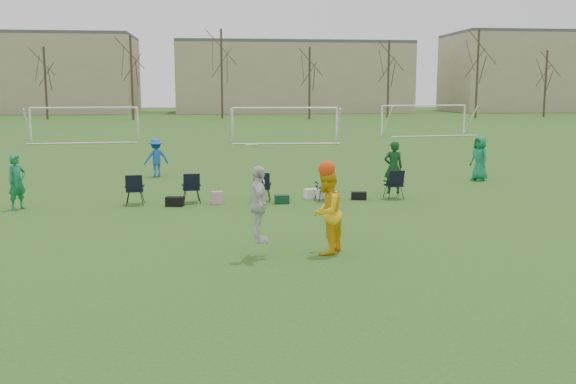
{
  "coord_description": "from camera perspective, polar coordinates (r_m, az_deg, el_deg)",
  "views": [
    {
      "loc": [
        -0.74,
        -12.78,
        3.57
      ],
      "look_at": [
        0.88,
        1.82,
        1.25
      ],
      "focal_mm": 40.0,
      "sensor_mm": 36.0,
      "label": 1
    }
  ],
  "objects": [
    {
      "name": "fielder_green_near",
      "position": [
        21.09,
        -22.96,
        0.83
      ],
      "size": [
        0.68,
        0.73,
        1.68
      ],
      "primitive_type": "imported",
      "rotation": [
        0.0,
        0.0,
        0.96
      ],
      "color": "#157648",
      "rests_on": "ground"
    },
    {
      "name": "goal_mid",
      "position": [
        45.06,
        -0.28,
        6.89
      ],
      "size": [
        7.4,
        0.63,
        2.46
      ],
      "rotation": [
        0.0,
        0.0,
        -0.07
      ],
      "color": "white",
      "rests_on": "ground"
    },
    {
      "name": "ground",
      "position": [
        13.29,
        -2.92,
        -6.62
      ],
      "size": [
        260.0,
        260.0,
        0.0
      ],
      "primitive_type": "plane",
      "color": "#29561A",
      "rests_on": "ground"
    },
    {
      "name": "building_row",
      "position": [
        109.06,
        -2.44,
        10.25
      ],
      "size": [
        126.0,
        16.0,
        13.0
      ],
      "color": "tan",
      "rests_on": "ground"
    },
    {
      "name": "center_contest",
      "position": [
        13.98,
        1.35,
        -1.46
      ],
      "size": [
        2.31,
        1.23,
        2.48
      ],
      "color": "silver",
      "rests_on": "ground"
    },
    {
      "name": "goal_left",
      "position": [
        47.72,
        -17.63,
        6.59
      ],
      "size": [
        7.39,
        0.76,
        2.46
      ],
      "rotation": [
        0.0,
        0.0,
        0.09
      ],
      "color": "white",
      "rests_on": "ground"
    },
    {
      "name": "sideline_setup",
      "position": [
        21.01,
        0.19,
        0.74
      ],
      "size": [
        9.14,
        1.39,
        1.91
      ],
      "color": "#103D17",
      "rests_on": "ground"
    },
    {
      "name": "tree_line",
      "position": [
        82.64,
        -5.73,
        9.99
      ],
      "size": [
        110.28,
        3.28,
        11.4
      ],
      "color": "#382B21",
      "rests_on": "ground"
    },
    {
      "name": "fielder_green_far",
      "position": [
        26.9,
        16.67,
        2.89
      ],
      "size": [
        0.81,
        1.01,
        1.78
      ],
      "primitive_type": "imported",
      "rotation": [
        0.0,
        0.0,
        -1.25
      ],
      "color": "#157A4B",
      "rests_on": "ground"
    },
    {
      "name": "fielder_blue",
      "position": [
        27.41,
        -11.64,
        3.01
      ],
      "size": [
        1.19,
        0.96,
        1.61
      ],
      "primitive_type": "imported",
      "rotation": [
        0.0,
        0.0,
        3.54
      ],
      "color": "blue",
      "rests_on": "ground"
    },
    {
      "name": "goal_right",
      "position": [
        53.49,
        12.01,
        7.03
      ],
      "size": [
        7.35,
        1.14,
        2.46
      ],
      "rotation": [
        0.0,
        0.0,
        0.14
      ],
      "color": "white",
      "rests_on": "ground"
    }
  ]
}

